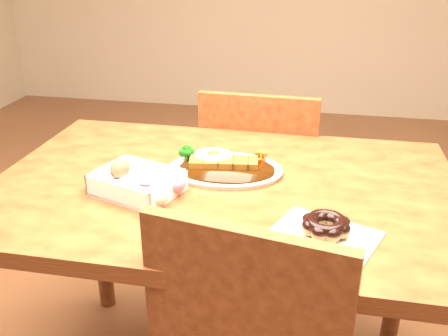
% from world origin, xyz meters
% --- Properties ---
extents(table, '(1.20, 0.80, 0.75)m').
position_xyz_m(table, '(0.00, 0.00, 0.65)').
color(table, '#532310').
rests_on(table, ground).
extents(chair_far, '(0.44, 0.44, 0.87)m').
position_xyz_m(chair_far, '(0.04, 0.53, 0.48)').
color(chair_far, '#532310').
rests_on(chair_far, ground).
extents(katsu_curry_plate, '(0.32, 0.24, 0.06)m').
position_xyz_m(katsu_curry_plate, '(-0.01, 0.07, 0.77)').
color(katsu_curry_plate, white).
rests_on(katsu_curry_plate, table).
extents(donut_box, '(0.25, 0.21, 0.06)m').
position_xyz_m(donut_box, '(-0.20, -0.09, 0.78)').
color(donut_box, white).
rests_on(donut_box, table).
extents(pon_de_ring, '(0.26, 0.22, 0.04)m').
position_xyz_m(pon_de_ring, '(0.26, -0.21, 0.77)').
color(pon_de_ring, silver).
rests_on(pon_de_ring, table).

